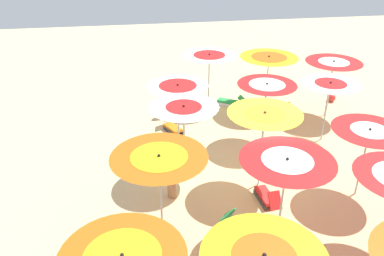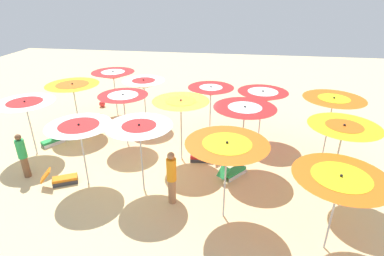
% 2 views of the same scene
% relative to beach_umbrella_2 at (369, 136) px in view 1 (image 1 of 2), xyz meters
% --- Properties ---
extents(ground, '(40.77, 40.77, 0.04)m').
position_rel_beach_umbrella_2_xyz_m(ground, '(2.52, -0.89, -1.96)').
color(ground, beige).
extents(beach_umbrella_2, '(2.04, 2.04, 2.18)m').
position_rel_beach_umbrella_2_xyz_m(beach_umbrella_2, '(0.00, 0.00, 0.00)').
color(beach_umbrella_2, '#B2B2B7').
rests_on(beach_umbrella_2, ground).
extents(beach_umbrella_3, '(1.97, 1.97, 2.25)m').
position_rel_beach_umbrella_2_xyz_m(beach_umbrella_3, '(-0.38, -3.16, 0.05)').
color(beach_umbrella_3, '#B2B2B7').
rests_on(beach_umbrella_3, ground).
extents(beach_umbrella_4, '(2.14, 2.14, 2.32)m').
position_rel_beach_umbrella_2_xyz_m(beach_umbrella_4, '(-1.39, -5.03, 0.14)').
color(beach_umbrella_4, '#B2B2B7').
rests_on(beach_umbrella_4, ground).
extents(beach_umbrella_6, '(2.19, 2.19, 2.43)m').
position_rel_beach_umbrella_2_xyz_m(beach_umbrella_6, '(2.88, 1.43, 0.24)').
color(beach_umbrella_6, '#B2B2B7').
rests_on(beach_umbrella_6, ground).
extents(beach_umbrella_7, '(2.08, 2.08, 2.48)m').
position_rel_beach_umbrella_2_xyz_m(beach_umbrella_7, '(2.68, -0.85, 0.28)').
color(beach_umbrella_7, '#B2B2B7').
rests_on(beach_umbrella_7, ground).
extents(beach_umbrella_8, '(2.01, 2.01, 2.26)m').
position_rel_beach_umbrella_2_xyz_m(beach_umbrella_8, '(1.78, -3.36, 0.08)').
color(beach_umbrella_8, '#B2B2B7').
rests_on(beach_umbrella_8, ground).
extents(beach_umbrella_9, '(2.30, 2.30, 2.30)m').
position_rel_beach_umbrella_2_xyz_m(beach_umbrella_9, '(0.84, -6.02, 0.13)').
color(beach_umbrella_9, '#B2B2B7').
rests_on(beach_umbrella_9, ground).
extents(beach_umbrella_11, '(2.24, 2.24, 2.48)m').
position_rel_beach_umbrella_2_xyz_m(beach_umbrella_11, '(5.72, 0.94, 0.32)').
color(beach_umbrella_11, '#B2B2B7').
rests_on(beach_umbrella_11, ground).
extents(beach_umbrella_12, '(2.04, 2.04, 2.40)m').
position_rel_beach_umbrella_2_xyz_m(beach_umbrella_12, '(4.81, -1.75, 0.23)').
color(beach_umbrella_12, '#B2B2B7').
rests_on(beach_umbrella_12, ground).
extents(beach_umbrella_13, '(2.06, 2.06, 2.25)m').
position_rel_beach_umbrella_2_xyz_m(beach_umbrella_13, '(4.75, -3.74, 0.09)').
color(beach_umbrella_13, '#B2B2B7').
rests_on(beach_umbrella_13, ground).
extents(beach_umbrella_14, '(2.19, 2.19, 2.27)m').
position_rel_beach_umbrella_2_xyz_m(beach_umbrella_14, '(3.11, -6.74, 0.08)').
color(beach_umbrella_14, '#B2B2B7').
rests_on(beach_umbrella_14, ground).
extents(lounger_0, '(1.27, 1.01, 0.53)m').
position_rel_beach_umbrella_2_xyz_m(lounger_0, '(2.20, -6.45, -1.74)').
color(lounger_0, silver).
rests_on(lounger_0, ground).
extents(lounger_1, '(0.85, 1.19, 0.64)m').
position_rel_beach_umbrella_2_xyz_m(lounger_1, '(4.92, -4.62, -1.72)').
color(lounger_1, '#333338').
rests_on(lounger_1, ground).
extents(lounger_3, '(0.95, 1.17, 0.61)m').
position_rel_beach_umbrella_2_xyz_m(lounger_3, '(0.42, -5.43, -1.73)').
color(lounger_3, olive).
rests_on(lounger_3, ground).
extents(lounger_4, '(0.47, 1.19, 0.66)m').
position_rel_beach_umbrella_2_xyz_m(lounger_4, '(2.70, 0.03, -1.72)').
color(lounger_4, '#333338').
rests_on(lounger_4, ground).
extents(lounger_5, '(1.18, 1.04, 0.59)m').
position_rel_beach_umbrella_2_xyz_m(lounger_5, '(3.63, 1.15, -1.74)').
color(lounger_5, silver).
rests_on(lounger_5, ground).
extents(beachgoer_0, '(0.30, 0.30, 1.78)m').
position_rel_beach_umbrella_2_xyz_m(beachgoer_0, '(5.32, -0.67, -1.00)').
color(beachgoer_0, '#A3704C').
rests_on(beachgoer_0, ground).
extents(beachgoer_1, '(0.30, 0.30, 1.66)m').
position_rel_beach_umbrella_2_xyz_m(beachgoer_1, '(4.68, -6.06, -1.07)').
color(beachgoer_1, brown).
rests_on(beachgoer_1, ground).
extents(beach_ball, '(0.33, 0.33, 0.33)m').
position_rel_beach_umbrella_2_xyz_m(beach_ball, '(-2.25, -6.25, -1.77)').
color(beach_ball, red).
rests_on(beach_ball, ground).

